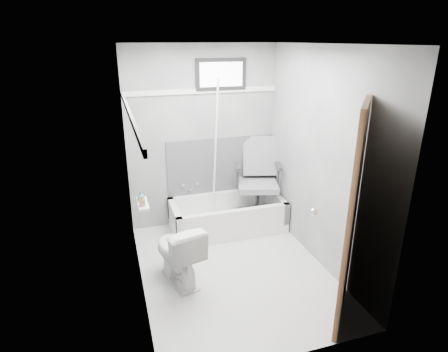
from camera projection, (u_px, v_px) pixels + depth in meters
name	position (u px, v px, depth m)	size (l,w,h in m)	color
floor	(233.00, 269.00, 4.21)	(2.60, 2.60, 0.00)	white
ceiling	(235.00, 44.00, 3.39)	(2.60, 2.60, 0.00)	silver
wall_back	(203.00, 138.00, 4.97)	(2.00, 0.02, 2.40)	slate
wall_front	(294.00, 226.00, 2.63)	(2.00, 0.02, 2.40)	slate
wall_left	(134.00, 179.00, 3.52)	(0.02, 2.60, 2.40)	slate
wall_right	(321.00, 160.00, 4.08)	(0.02, 2.60, 2.40)	slate
bathtub	(227.00, 215.00, 5.04)	(1.50, 0.70, 0.42)	white
office_chair	(258.00, 180.00, 5.04)	(0.62, 0.62, 1.07)	slate
toilet	(178.00, 253.00, 3.91)	(0.39, 0.69, 0.68)	white
door	(401.00, 230.00, 3.00)	(0.78, 0.78, 2.00)	brown
window	(221.00, 74.00, 4.74)	(0.66, 0.04, 0.40)	black
backerboard	(221.00, 165.00, 5.16)	(1.50, 0.02, 0.78)	#4C4C4F
trim_back	(202.00, 91.00, 4.74)	(2.00, 0.02, 0.06)	white
trim_left	(129.00, 114.00, 3.31)	(0.02, 2.60, 0.06)	white
pole	(215.00, 153.00, 4.83)	(0.02, 0.02, 1.95)	white
shelf	(143.00, 204.00, 3.72)	(0.10, 0.32, 0.03)	white
soap_bottle_a	(142.00, 201.00, 3.63)	(0.05, 0.05, 0.11)	olive
soap_bottle_b	(141.00, 196.00, 3.75)	(0.08, 0.08, 0.10)	#466D80
faucet	(190.00, 186.00, 5.11)	(0.26, 0.10, 0.16)	silver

